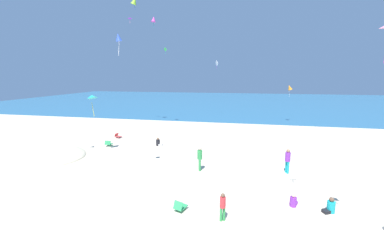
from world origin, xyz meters
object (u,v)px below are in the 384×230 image
object	(u,v)px
kite_magenta	(154,19)
kite_teal	(92,97)
kite_purple	(130,18)
person_3	(330,207)
beach_chair_near_camera	(180,206)
beach_chair_mid_beach	(118,136)
person_6	(288,159)
kite_green	(165,50)
person_4	(158,143)
kite_lime	(134,1)
person_1	(200,157)
kite_white	(217,63)
beach_chair_far_right	(108,143)
kite_orange	(290,88)
person_0	(223,205)
person_2	(293,201)
kite_blue	(118,37)

from	to	relation	value
kite_magenta	kite_teal	world-z (taller)	kite_magenta
kite_purple	person_3	bearing A→B (deg)	-43.31
beach_chair_near_camera	beach_chair_mid_beach	size ratio (longest dim) A/B	1.04
person_6	kite_green	size ratio (longest dim) A/B	1.69
person_4	kite_purple	bearing A→B (deg)	134.68
person_6	kite_lime	size ratio (longest dim) A/B	1.11
person_1	kite_white	xyz separation A→B (m)	(-1.00, 22.82, 7.75)
kite_magenta	beach_chair_far_right	bearing A→B (deg)	-102.97
kite_orange	kite_white	size ratio (longest dim) A/B	1.25
kite_white	beach_chair_near_camera	bearing A→B (deg)	-88.27
kite_lime	beach_chair_mid_beach	bearing A→B (deg)	-90.46
person_0	kite_magenta	distance (m)	24.01
person_2	kite_magenta	bearing A→B (deg)	70.93
person_1	person_4	xyz separation A→B (m)	(-4.96, 5.19, -0.71)
beach_chair_near_camera	person_0	distance (m)	2.26
person_1	kite_teal	bearing A→B (deg)	155.33
person_4	kite_green	distance (m)	17.11
kite_orange	kite_white	bearing A→B (deg)	162.35
person_6	kite_orange	xyz separation A→B (m)	(3.62, 18.65, 4.12)
beach_chair_near_camera	kite_white	bearing A→B (deg)	21.38
person_1	kite_green	bearing A→B (deg)	99.86
kite_teal	person_0	bearing A→B (deg)	-32.52
person_3	kite_green	size ratio (longest dim) A/B	0.77
person_0	kite_blue	xyz separation A→B (m)	(-6.60, 3.26, 8.21)
person_6	kite_orange	world-z (taller)	kite_orange
kite_white	person_0	bearing A→B (deg)	-83.97
kite_purple	kite_teal	bearing A→B (deg)	-80.30
kite_magenta	kite_green	bearing A→B (deg)	95.05
person_3	kite_blue	world-z (taller)	kite_blue
beach_chair_mid_beach	person_0	xyz separation A→B (m)	(12.31, -12.64, 0.56)
person_1	kite_green	world-z (taller)	kite_green
person_2	kite_purple	size ratio (longest dim) A/B	0.86
kite_magenta	kite_teal	xyz separation A→B (m)	(-1.74, -10.57, -8.48)
person_0	person_6	world-z (taller)	person_6
beach_chair_mid_beach	person_1	size ratio (longest dim) A/B	0.44
kite_teal	beach_chair_near_camera	bearing A→B (deg)	-36.58
person_3	kite_white	bearing A→B (deg)	-99.55
beach_chair_far_right	kite_blue	xyz separation A→B (m)	(5.05, -6.38, 8.73)
kite_green	person_2	bearing A→B (deg)	-57.86
kite_magenta	kite_white	world-z (taller)	kite_magenta
beach_chair_near_camera	beach_chair_far_right	xyz separation A→B (m)	(-9.49, 9.24, 0.02)
kite_blue	kite_white	bearing A→B (deg)	81.87
beach_chair_near_camera	kite_green	size ratio (longest dim) A/B	0.78
person_2	kite_magenta	xyz separation A→B (m)	(-13.30, 15.91, 13.24)
person_4	kite_green	xyz separation A→B (m)	(-3.33, 13.24, 10.32)
person_4	kite_teal	xyz separation A→B (m)	(-4.52, -3.46, 4.72)
person_4	person_6	bearing A→B (deg)	-14.44
beach_chair_far_right	person_2	bearing A→B (deg)	-120.72
beach_chair_mid_beach	person_3	world-z (taller)	person_3
person_3	kite_green	world-z (taller)	kite_green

